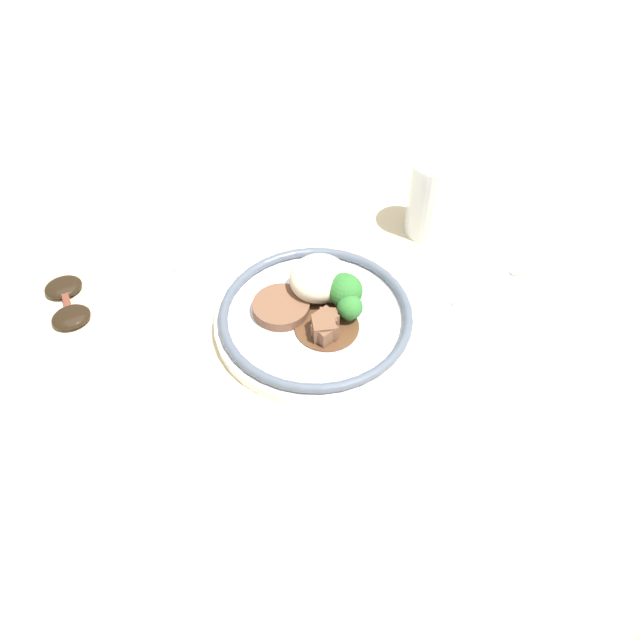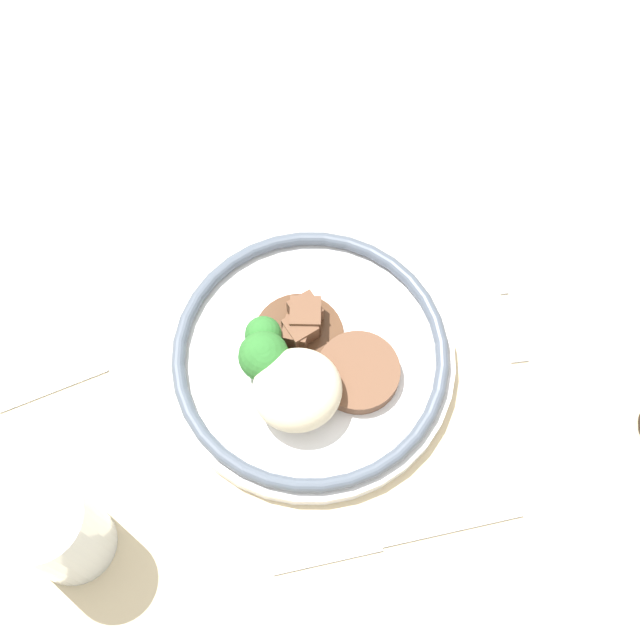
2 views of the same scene
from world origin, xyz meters
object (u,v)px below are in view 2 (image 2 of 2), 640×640
(fork, at_px, (504,292))
(knife, at_px, (388,542))
(juice_glass, at_px, (59,532))
(plate, at_px, (307,361))

(fork, distance_m, knife, 0.25)
(juice_glass, bearing_deg, fork, -164.96)
(juice_glass, xyz_separation_m, knife, (-0.24, 0.07, -0.05))
(plate, xyz_separation_m, juice_glass, (0.22, 0.09, 0.03))
(juice_glass, xyz_separation_m, fork, (-0.42, -0.11, -0.05))
(plate, bearing_deg, juice_glass, 22.39)
(fork, xyz_separation_m, knife, (0.17, 0.18, 0.00))
(juice_glass, height_order, knife, juice_glass)
(plate, relative_size, fork, 1.47)
(juice_glass, bearing_deg, knife, 163.62)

